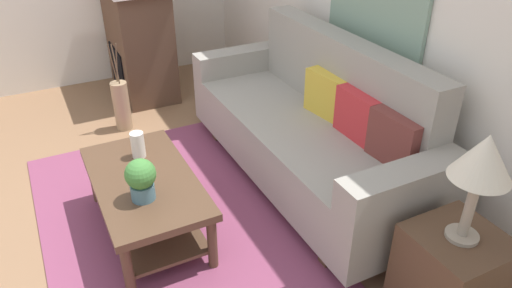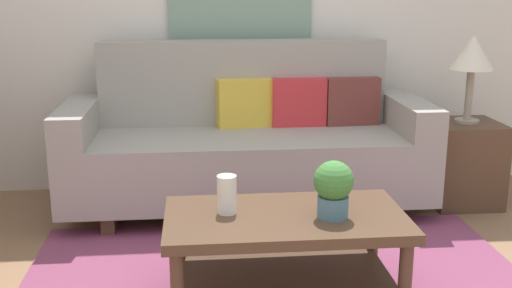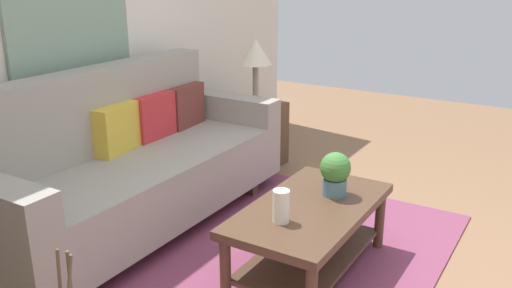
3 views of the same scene
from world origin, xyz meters
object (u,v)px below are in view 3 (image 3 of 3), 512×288
throw_pillow_mustard (117,129)px  table_lamp (255,54)px  coffee_table (310,224)px  throw_pillow_crimson (154,116)px  side_table (256,135)px  framed_painting (70,13)px  couch (133,167)px  potted_plant_tabletop (335,172)px  tabletop_vase (281,206)px  throw_pillow_maroon (185,106)px

throw_pillow_mustard → table_lamp: size_ratio=0.63×
coffee_table → throw_pillow_mustard: bearing=93.0°
throw_pillow_crimson → side_table: size_ratio=0.64×
coffee_table → framed_painting: bearing=92.4°
throw_pillow_crimson → framed_painting: size_ratio=0.36×
side_table → table_lamp: table_lamp is taller
couch → coffee_table: (0.07, -1.28, -0.12)m
throw_pillow_mustard → potted_plant_tabletop: throw_pillow_mustard is taller
couch → throw_pillow_mustard: size_ratio=6.42×
tabletop_vase → potted_plant_tabletop: bearing=-11.9°
couch → tabletop_vase: (-0.19, -1.23, 0.09)m
potted_plant_tabletop → throw_pillow_crimson: bearing=86.7°
throw_pillow_crimson → framed_painting: (-0.36, 0.34, 0.74)m
throw_pillow_maroon → framed_painting: 1.09m
throw_pillow_crimson → coffee_table: throw_pillow_crimson is taller
couch → table_lamp: 1.56m
throw_pillow_maroon → table_lamp: table_lamp is taller
throw_pillow_maroon → coffee_table: 1.59m
couch → table_lamp: table_lamp is taller
couch → potted_plant_tabletop: bearing=-78.1°
tabletop_vase → couch: bearing=81.2°
couch → throw_pillow_crimson: bearing=19.0°
throw_pillow_crimson → throw_pillow_maroon: bearing=0.0°
throw_pillow_mustard → throw_pillow_crimson: bearing=0.0°
couch → framed_painting: (0.00, 0.47, 0.99)m
throw_pillow_mustard → table_lamp: table_lamp is taller
throw_pillow_mustard → tabletop_vase: 1.38m
table_lamp → framed_painting: framed_painting is taller
potted_plant_tabletop → tabletop_vase: bearing=168.1°
couch → throw_pillow_maroon: (0.73, 0.13, 0.25)m
coffee_table → side_table: size_ratio=1.96×
throw_pillow_crimson → tabletop_vase: (-0.55, -1.36, -0.16)m
throw_pillow_crimson → throw_pillow_maroon: same height
throw_pillow_crimson → couch: bearing=-161.0°
couch → framed_painting: 1.09m
throw_pillow_maroon → table_lamp: (0.73, -0.19, 0.31)m
potted_plant_tabletop → table_lamp: (1.18, 1.26, 0.42)m
throw_pillow_mustard → throw_pillow_maroon: same height
couch → side_table: bearing=-2.6°
throw_pillow_maroon → potted_plant_tabletop: 1.53m
throw_pillow_mustard → coffee_table: size_ratio=0.33×
throw_pillow_mustard → tabletop_vase: size_ratio=2.02×
throw_pillow_mustard → side_table: throw_pillow_mustard is taller
couch → potted_plant_tabletop: couch is taller
throw_pillow_crimson → potted_plant_tabletop: size_ratio=1.37×
throw_pillow_maroon → throw_pillow_mustard: bearing=180.0°
table_lamp → framed_painting: 1.61m
couch → table_lamp: bearing=-2.6°
side_table → table_lamp: size_ratio=0.98×
throw_pillow_mustard → potted_plant_tabletop: bearing=-79.1°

